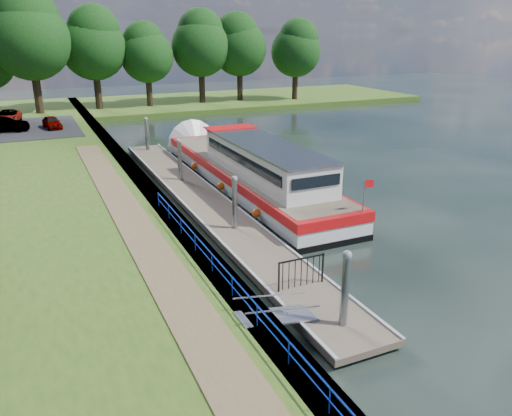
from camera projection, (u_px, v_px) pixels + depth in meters
name	position (u px, v px, depth m)	size (l,w,h in m)	color
ground	(333.00, 327.00, 16.35)	(160.00, 160.00, 0.00)	black
bank_edge	(150.00, 196.00, 28.08)	(1.10, 90.00, 0.78)	#473D2D
far_bank	(194.00, 102.00, 65.52)	(60.00, 18.00, 0.60)	#325016
footpath	(144.00, 239.00, 21.22)	(1.60, 40.00, 0.05)	brown
blue_fence	(221.00, 269.00, 17.41)	(0.04, 18.04, 0.72)	#0C2DBF
pontoon	(204.00, 204.00, 27.43)	(2.50, 30.00, 0.56)	brown
mooring_piles	(204.00, 185.00, 27.07)	(0.30, 27.30, 3.55)	gray
gangway	(276.00, 315.00, 15.85)	(2.58, 1.00, 0.92)	#A5A8AD
gate_panel	(301.00, 268.00, 17.85)	(1.85, 0.05, 1.15)	black
barge	(244.00, 169.00, 30.88)	(4.36, 21.15, 4.78)	black
horizon_trees	(82.00, 43.00, 54.80)	(54.38, 10.03, 12.87)	#332316
car_a	(52.00, 122.00, 45.06)	(1.28, 3.19, 1.09)	#999999
car_b	(4.00, 125.00, 43.28)	(1.38, 3.95, 1.30)	#999999
car_d	(8.00, 117.00, 47.62)	(2.03, 4.41, 1.23)	#999999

